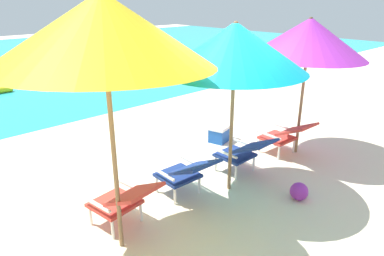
% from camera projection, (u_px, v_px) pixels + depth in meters
% --- Properties ---
extents(ground_plane, '(40.00, 40.00, 0.00)m').
position_uv_depth(ground_plane, '(83.00, 117.00, 8.12)').
color(ground_plane, beige).
extents(lounge_chair_far_left, '(0.65, 0.94, 0.68)m').
position_uv_depth(lounge_chair_far_left, '(124.00, 199.00, 4.09)').
color(lounge_chair_far_left, red).
rests_on(lounge_chair_far_left, ground_plane).
extents(lounge_chair_near_left, '(0.57, 0.89, 0.68)m').
position_uv_depth(lounge_chair_near_left, '(186.00, 172.00, 4.73)').
color(lounge_chair_near_left, navy).
rests_on(lounge_chair_near_left, ground_plane).
extents(lounge_chair_near_right, '(0.55, 0.88, 0.68)m').
position_uv_depth(lounge_chair_near_right, '(244.00, 151.00, 5.37)').
color(lounge_chair_near_right, navy).
rests_on(lounge_chair_near_right, ground_plane).
extents(lounge_chair_far_right, '(0.57, 0.89, 0.68)m').
position_uv_depth(lounge_chair_far_right, '(286.00, 134.00, 6.03)').
color(lounge_chair_far_right, red).
rests_on(lounge_chair_far_right, ground_plane).
extents(beach_umbrella_left, '(2.80, 2.79, 2.72)m').
position_uv_depth(beach_umbrella_left, '(103.00, 30.00, 3.11)').
color(beach_umbrella_left, olive).
rests_on(beach_umbrella_left, ground_plane).
extents(beach_umbrella_center, '(2.01, 2.01, 2.36)m').
position_uv_depth(beach_umbrella_center, '(235.00, 47.00, 4.39)').
color(beach_umbrella_center, olive).
rests_on(beach_umbrella_center, ground_plane).
extents(beach_umbrella_right, '(2.62, 2.61, 2.35)m').
position_uv_depth(beach_umbrella_right, '(309.00, 38.00, 5.60)').
color(beach_umbrella_right, olive).
rests_on(beach_umbrella_right, ground_plane).
extents(beach_ball, '(0.25, 0.25, 0.25)m').
position_uv_depth(beach_ball, '(299.00, 191.00, 4.79)').
color(beach_ball, purple).
rests_on(beach_ball, ground_plane).
extents(cooler_box, '(0.54, 0.43, 0.32)m').
position_uv_depth(cooler_box, '(220.00, 133.00, 6.75)').
color(cooler_box, '#194CA5').
rests_on(cooler_box, ground_plane).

